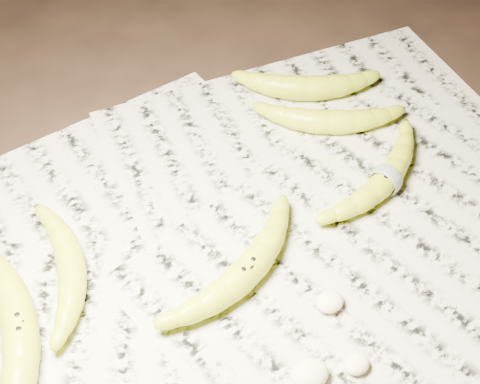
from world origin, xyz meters
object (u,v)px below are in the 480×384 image
banana_left_b (71,265)px  banana_upper_a (329,120)px  banana_upper_b (306,86)px  banana_left_a (19,330)px  banana_taped (386,178)px  banana_center (247,270)px

banana_left_b → banana_upper_a: banana_upper_a is taller
banana_left_b → banana_upper_b: size_ratio=0.94×
banana_left_a → banana_left_b: 0.10m
banana_upper_a → banana_taped: bearing=-56.9°
banana_left_b → banana_left_a: bearing=139.4°
banana_center → banana_taped: 0.23m
banana_left_a → banana_taped: 0.48m
banana_left_a → banana_taped: banana_left_a is taller
banana_center → banana_taped: bearing=-12.8°
banana_center → banana_left_b: bearing=126.3°
banana_center → banana_upper_b: 0.34m
banana_center → banana_upper_a: banana_center is taller
banana_left_a → banana_center: banana_left_a is taller
banana_center → banana_upper_b: (0.24, 0.24, 0.00)m
banana_center → banana_upper_a: 0.28m
banana_taped → banana_upper_b: size_ratio=1.07×
banana_taped → banana_upper_a: banana_upper_a is taller
banana_left_a → banana_upper_b: 0.53m
banana_left_b → banana_taped: (0.40, -0.06, -0.00)m
banana_left_b → banana_center: 0.20m
banana_left_a → banana_upper_b: (0.49, 0.20, -0.00)m
banana_left_a → banana_upper_b: banana_left_a is taller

